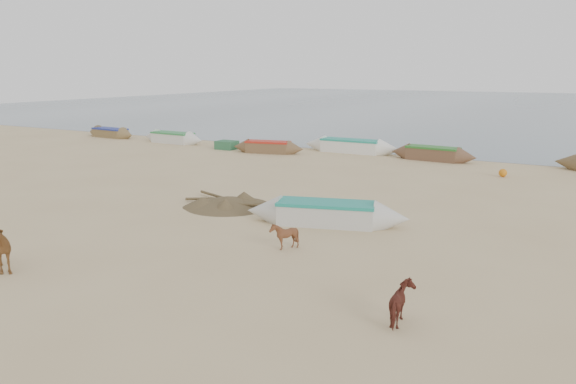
{
  "coord_description": "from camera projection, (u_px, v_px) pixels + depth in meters",
  "views": [
    {
      "loc": [
        10.4,
        -14.59,
        5.65
      ],
      "look_at": [
        0.0,
        4.0,
        1.0
      ],
      "focal_mm": 35.0,
      "sensor_mm": 36.0,
      "label": 1
    }
  ],
  "objects": [
    {
      "name": "waterline_canoes",
      "position": [
        420.0,
        154.0,
        35.64
      ],
      "size": [
        60.16,
        4.94,
        0.92
      ],
      "color": "brown",
      "rests_on": "ground"
    },
    {
      "name": "calf_right",
      "position": [
        404.0,
        304.0,
        12.65
      ],
      "size": [
        1.2,
        1.24,
        0.95
      ],
      "primitive_type": "imported",
      "rotation": [
        0.0,
        0.0,
        2.16
      ],
      "color": "#5F291E",
      "rests_on": "ground"
    },
    {
      "name": "beach_clutter",
      "position": [
        476.0,
        162.0,
        33.26
      ],
      "size": [
        43.73,
        6.07,
        0.64
      ],
      "color": "#2C623F",
      "rests_on": "ground"
    },
    {
      "name": "sea",
      "position": [
        529.0,
        106.0,
        88.52
      ],
      "size": [
        160.0,
        160.0,
        0.0
      ],
      "primitive_type": "plane",
      "color": "slate",
      "rests_on": "ground"
    },
    {
      "name": "debris_pile",
      "position": [
        228.0,
        201.0,
        23.71
      ],
      "size": [
        4.74,
        4.74,
        0.43
      ],
      "primitive_type": "cone",
      "rotation": [
        0.0,
        0.0,
        -0.38
      ],
      "color": "brown",
      "rests_on": "ground"
    },
    {
      "name": "calf_front",
      "position": [
        284.0,
        236.0,
        17.96
      ],
      "size": [
        0.96,
        0.89,
        0.9
      ],
      "primitive_type": "imported",
      "rotation": [
        0.0,
        0.0,
        -1.34
      ],
      "color": "#58311C",
      "rests_on": "ground"
    },
    {
      "name": "ground",
      "position": [
        229.0,
        244.0,
        18.6
      ],
      "size": [
        140.0,
        140.0,
        0.0
      ],
      "primitive_type": "plane",
      "color": "tan",
      "rests_on": "ground"
    },
    {
      "name": "near_canoe",
      "position": [
        326.0,
        213.0,
        20.84
      ],
      "size": [
        6.22,
        2.95,
        0.87
      ],
      "primitive_type": null,
      "rotation": [
        0.0,
        0.0,
        0.28
      ],
      "color": "beige",
      "rests_on": "ground"
    }
  ]
}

